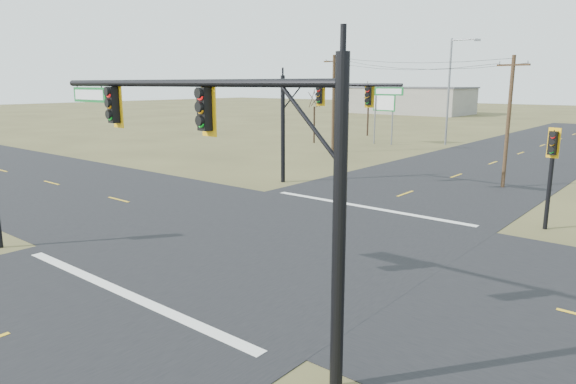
% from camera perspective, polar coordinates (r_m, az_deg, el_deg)
% --- Properties ---
extents(ground, '(320.00, 320.00, 0.00)m').
position_cam_1_polar(ground, '(22.18, -1.30, -5.30)').
color(ground, brown).
rests_on(ground, ground).
extents(road_ew, '(160.00, 14.00, 0.02)m').
position_cam_1_polar(road_ew, '(22.18, -1.30, -5.28)').
color(road_ew, black).
rests_on(road_ew, ground).
extents(road_ns, '(14.00, 160.00, 0.02)m').
position_cam_1_polar(road_ns, '(22.18, -1.30, -5.27)').
color(road_ns, black).
rests_on(road_ns, ground).
extents(stop_bar_near, '(12.00, 0.40, 0.01)m').
position_cam_1_polar(stop_bar_near, '(17.54, -17.81, -10.59)').
color(stop_bar_near, silver).
rests_on(stop_bar_near, road_ns).
extents(stop_bar_far, '(12.00, 0.40, 0.01)m').
position_cam_1_polar(stop_bar_far, '(28.07, 8.75, -1.67)').
color(stop_bar_far, silver).
rests_on(stop_bar_far, road_ns).
extents(mast_arm_near, '(10.42, 0.46, 7.20)m').
position_cam_1_polar(mast_arm_near, '(12.71, -8.12, 5.75)').
color(mast_arm_near, black).
rests_on(mast_arm_near, ground).
extents(mast_arm_far, '(8.84, 0.59, 7.10)m').
position_cam_1_polar(mast_arm_far, '(32.55, 3.48, 9.39)').
color(mast_arm_far, black).
rests_on(mast_arm_far, ground).
extents(pedestal_signal_ne, '(0.64, 0.55, 4.69)m').
position_cam_1_polar(pedestal_signal_ne, '(25.79, 27.27, 3.52)').
color(pedestal_signal_ne, black).
rests_on(pedestal_signal_ne, ground).
extents(utility_pole_near, '(2.03, 0.33, 8.29)m').
position_cam_1_polar(utility_pole_near, '(35.34, 23.30, 7.40)').
color(utility_pole_near, '#4E3621').
rests_on(utility_pole_near, ground).
extents(utility_pole_far, '(2.25, 0.27, 9.20)m').
position_cam_1_polar(utility_pole_far, '(49.78, 5.06, 9.88)').
color(utility_pole_far, '#4E3621').
rests_on(utility_pole_far, ground).
extents(highway_sign, '(2.87, 0.46, 5.41)m').
position_cam_1_polar(highway_sign, '(57.52, 10.61, 9.09)').
color(highway_sign, slate).
rests_on(highway_sign, ground).
extents(streetlight_c, '(3.13, 0.45, 11.19)m').
position_cam_1_polar(streetlight_c, '(58.26, 17.67, 11.14)').
color(streetlight_c, slate).
rests_on(streetlight_c, ground).
extents(bare_tree_a, '(2.85, 2.85, 6.33)m').
position_cam_1_polar(bare_tree_a, '(57.92, 2.95, 10.41)').
color(bare_tree_a, black).
rests_on(bare_tree_a, ground).
extents(bare_tree_b, '(3.63, 3.63, 7.18)m').
position_cam_1_polar(bare_tree_b, '(66.68, 8.96, 11.12)').
color(bare_tree_b, black).
rests_on(bare_tree_b, ground).
extents(warehouse_left, '(28.00, 14.00, 5.50)m').
position_cam_1_polar(warehouse_left, '(118.97, 12.74, 9.86)').
color(warehouse_left, gray).
rests_on(warehouse_left, ground).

